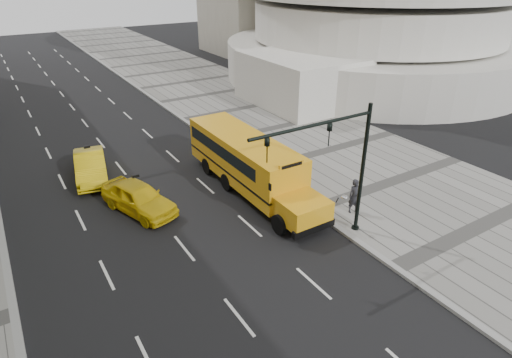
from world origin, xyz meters
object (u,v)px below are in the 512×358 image
pedestrian (355,196)px  taxi_near (139,198)px  school_bus (247,159)px  traffic_signal (340,161)px  taxi_far (91,166)px

pedestrian → taxi_near: bearing=166.0°
taxi_near → pedestrian: pedestrian is taller
school_bus → traffic_signal: 7.11m
school_bus → taxi_near: school_bus is taller
school_bus → pedestrian: size_ratio=6.28×
pedestrian → traffic_signal: traffic_signal is taller
taxi_far → traffic_signal: traffic_signal is taller
taxi_far → traffic_signal: size_ratio=0.76×
school_bus → pedestrian: 6.34m
school_bus → pedestrian: (3.09, -5.49, -0.69)m
traffic_signal → taxi_far: bearing=122.6°
taxi_near → traffic_signal: size_ratio=0.73×
taxi_near → pedestrian: (9.22, -6.18, 0.28)m
school_bus → traffic_signal: traffic_signal is taller
taxi_far → pedestrian: size_ratio=2.63×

